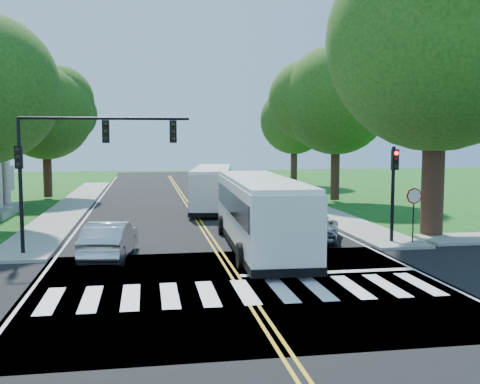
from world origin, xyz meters
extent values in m
plane|color=#124812|center=(0.00, 0.00, 0.00)|extent=(140.00, 140.00, 0.00)
cube|color=black|center=(0.00, 18.00, 0.01)|extent=(14.00, 96.00, 0.01)
cube|color=black|center=(0.00, 0.00, 0.01)|extent=(60.00, 12.00, 0.01)
cube|color=gold|center=(0.00, 22.00, 0.01)|extent=(0.36, 70.00, 0.01)
cube|color=silver|center=(-6.80, 22.00, 0.01)|extent=(0.12, 70.00, 0.01)
cube|color=silver|center=(6.80, 22.00, 0.01)|extent=(0.12, 70.00, 0.01)
cube|color=silver|center=(0.00, -0.50, 0.02)|extent=(12.60, 3.00, 0.01)
cube|color=silver|center=(3.50, 1.60, 0.02)|extent=(6.60, 0.40, 0.01)
cube|color=gray|center=(-8.30, 25.00, 0.07)|extent=(2.60, 40.00, 0.15)
cube|color=gray|center=(8.30, 25.00, 0.07)|extent=(2.60, 40.00, 0.15)
cylinder|color=black|center=(11.00, 8.00, 3.15)|extent=(1.10, 1.10, 6.00)
sphere|color=#416E20|center=(11.00, 8.00, 9.66)|extent=(10.80, 10.80, 10.80)
cylinder|color=black|center=(-11.00, 30.00, 2.35)|extent=(0.70, 0.70, 4.40)
sphere|color=#416E20|center=(-11.00, 30.00, 7.02)|extent=(7.60, 7.60, 7.60)
cylinder|color=black|center=(11.50, 24.00, 2.65)|extent=(0.70, 0.70, 5.00)
sphere|color=#416E20|center=(11.50, 24.00, 7.88)|extent=(8.40, 8.40, 8.40)
cylinder|color=black|center=(12.50, 40.00, 2.35)|extent=(0.70, 0.70, 4.40)
sphere|color=#416E20|center=(12.50, 40.00, 6.89)|extent=(7.20, 7.20, 7.20)
cylinder|color=silver|center=(-12.40, 22.20, 2.10)|extent=(0.50, 0.50, 4.20)
cylinder|color=black|center=(-8.20, 6.50, 2.45)|extent=(0.16, 0.16, 4.60)
cube|color=black|center=(-8.20, 6.35, 4.15)|extent=(0.30, 0.22, 0.95)
sphere|color=black|center=(-8.20, 6.21, 4.45)|extent=(0.18, 0.18, 0.18)
cylinder|color=black|center=(-4.70, 6.50, 5.75)|extent=(7.00, 0.12, 0.12)
cube|color=black|center=(-4.70, 6.35, 5.20)|extent=(0.30, 0.22, 0.95)
cube|color=black|center=(-1.90, 6.35, 5.20)|extent=(0.30, 0.22, 0.95)
cylinder|color=black|center=(8.20, 6.50, 2.35)|extent=(0.16, 0.16, 4.40)
cube|color=black|center=(8.20, 6.35, 3.95)|extent=(0.30, 0.22, 0.95)
sphere|color=#FF0A05|center=(8.20, 6.21, 4.25)|extent=(0.18, 0.18, 0.18)
cylinder|color=black|center=(9.00, 6.00, 1.25)|extent=(0.06, 0.06, 2.20)
cylinder|color=#A50A07|center=(9.00, 5.97, 2.30)|extent=(0.76, 0.04, 0.76)
cube|color=silver|center=(1.91, 6.39, 1.60)|extent=(3.06, 12.16, 2.81)
cube|color=black|center=(1.91, 6.39, 2.11)|extent=(3.10, 11.32, 0.97)
cube|color=black|center=(2.14, 12.46, 1.95)|extent=(2.51, 0.20, 1.64)
cube|color=orange|center=(2.14, 12.46, 2.88)|extent=(1.74, 0.17, 0.33)
cube|color=black|center=(1.91, 6.39, 0.35)|extent=(3.12, 12.26, 0.31)
cube|color=silver|center=(1.91, 6.39, 3.06)|extent=(3.00, 11.79, 0.22)
cylinder|color=black|center=(3.39, 10.32, 0.50)|extent=(0.36, 0.99, 0.98)
cylinder|color=black|center=(0.73, 10.42, 0.50)|extent=(0.36, 0.99, 0.98)
cylinder|color=black|center=(3.10, 2.66, 0.50)|extent=(0.36, 0.99, 0.98)
cylinder|color=black|center=(0.44, 2.76, 0.50)|extent=(0.36, 0.99, 0.98)
cube|color=silver|center=(1.51, 20.96, 1.47)|extent=(4.19, 11.36, 2.59)
cube|color=black|center=(1.51, 20.96, 1.94)|extent=(4.13, 10.61, 0.90)
cube|color=black|center=(2.42, 26.49, 1.80)|extent=(2.29, 0.48, 1.51)
cube|color=orange|center=(2.42, 26.49, 2.65)|extent=(1.60, 0.36, 0.30)
cube|color=black|center=(1.51, 20.96, 0.32)|extent=(4.25, 11.47, 0.28)
cube|color=silver|center=(1.51, 20.96, 2.82)|extent=(4.09, 11.03, 0.21)
cylinder|color=black|center=(3.31, 24.38, 0.46)|extent=(0.45, 0.94, 0.90)
cylinder|color=black|center=(0.90, 24.78, 0.46)|extent=(0.45, 0.94, 0.90)
cylinder|color=black|center=(2.16, 17.41, 0.46)|extent=(0.45, 0.94, 0.90)
cylinder|color=black|center=(-0.26, 17.81, 0.46)|extent=(0.45, 0.94, 0.90)
imported|color=#B5B7BC|center=(-4.57, 5.37, 0.78)|extent=(2.23, 4.86, 1.55)
imported|color=#ACAFB3|center=(5.08, 8.07, 0.61)|extent=(3.32, 4.69, 1.19)
imported|color=black|center=(5.80, 18.05, 0.59)|extent=(1.88, 4.09, 1.16)
camera|label=1|loc=(-3.09, -17.81, 4.89)|focal=42.00mm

